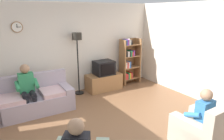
{
  "coord_description": "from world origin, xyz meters",
  "views": [
    {
      "loc": [
        -2.17,
        -3.26,
        2.43
      ],
      "look_at": [
        0.46,
        0.99,
        1.02
      ],
      "focal_mm": 33.29,
      "sensor_mm": 36.0,
      "label": 1
    }
  ],
  "objects_px": {
    "floor_lamp": "(77,47)",
    "armchair_near_bookshelf": "(202,131)",
    "tv_stand": "(104,82)",
    "person_in_right_armchair": "(200,114)",
    "tv": "(104,68)",
    "bookshelf": "(129,61)",
    "person_on_couch": "(27,87)",
    "couch": "(33,100)"
  },
  "relations": [
    {
      "from": "tv_stand",
      "to": "person_in_right_armchair",
      "type": "height_order",
      "value": "person_in_right_armchair"
    },
    {
      "from": "tv_stand",
      "to": "person_in_right_armchair",
      "type": "xyz_separation_m",
      "value": [
        0.12,
        -3.4,
        0.35
      ]
    },
    {
      "from": "couch",
      "to": "tv",
      "type": "relative_size",
      "value": 3.2
    },
    {
      "from": "floor_lamp",
      "to": "armchair_near_bookshelf",
      "type": "relative_size",
      "value": 2.04
    },
    {
      "from": "tv",
      "to": "bookshelf",
      "type": "xyz_separation_m",
      "value": [
        1.02,
        0.09,
        0.08
      ]
    },
    {
      "from": "tv",
      "to": "person_in_right_armchair",
      "type": "height_order",
      "value": "person_in_right_armchair"
    },
    {
      "from": "tv_stand",
      "to": "person_in_right_armchair",
      "type": "relative_size",
      "value": 0.98
    },
    {
      "from": "person_on_couch",
      "to": "person_in_right_armchair",
      "type": "distance_m",
      "value": 3.82
    },
    {
      "from": "couch",
      "to": "tv_stand",
      "type": "distance_m",
      "value": 2.31
    },
    {
      "from": "tv_stand",
      "to": "person_in_right_armchair",
      "type": "bearing_deg",
      "value": -88.03
    },
    {
      "from": "tv_stand",
      "to": "bookshelf",
      "type": "height_order",
      "value": "bookshelf"
    },
    {
      "from": "couch",
      "to": "floor_lamp",
      "type": "xyz_separation_m",
      "value": [
        1.46,
        0.5,
        1.14
      ]
    },
    {
      "from": "floor_lamp",
      "to": "armchair_near_bookshelf",
      "type": "distance_m",
      "value": 3.89
    },
    {
      "from": "armchair_near_bookshelf",
      "to": "person_in_right_armchair",
      "type": "bearing_deg",
      "value": 91.97
    },
    {
      "from": "bookshelf",
      "to": "tv_stand",
      "type": "bearing_deg",
      "value": -176.23
    },
    {
      "from": "tv",
      "to": "floor_lamp",
      "type": "relative_size",
      "value": 0.32
    },
    {
      "from": "armchair_near_bookshelf",
      "to": "couch",
      "type": "bearing_deg",
      "value": 127.72
    },
    {
      "from": "tv",
      "to": "person_in_right_armchair",
      "type": "bearing_deg",
      "value": -88.01
    },
    {
      "from": "tv",
      "to": "person_on_couch",
      "type": "xyz_separation_m",
      "value": [
        -2.37,
        -0.49,
        -0.03
      ]
    },
    {
      "from": "tv_stand",
      "to": "floor_lamp",
      "type": "distance_m",
      "value": 1.45
    },
    {
      "from": "tv_stand",
      "to": "tv",
      "type": "relative_size",
      "value": 1.83
    },
    {
      "from": "bookshelf",
      "to": "armchair_near_bookshelf",
      "type": "height_order",
      "value": "bookshelf"
    },
    {
      "from": "person_on_couch",
      "to": "person_in_right_armchair",
      "type": "xyz_separation_m",
      "value": [
        2.49,
        -2.89,
        -0.09
      ]
    },
    {
      "from": "floor_lamp",
      "to": "bookshelf",
      "type": "bearing_deg",
      "value": -0.98
    },
    {
      "from": "tv",
      "to": "armchair_near_bookshelf",
      "type": "height_order",
      "value": "tv"
    },
    {
      "from": "couch",
      "to": "tv",
      "type": "xyz_separation_m",
      "value": [
        2.27,
        0.38,
        0.41
      ]
    },
    {
      "from": "couch",
      "to": "person_in_right_armchair",
      "type": "xyz_separation_m",
      "value": [
        2.39,
        -3.0,
        0.29
      ]
    },
    {
      "from": "tv_stand",
      "to": "armchair_near_bookshelf",
      "type": "bearing_deg",
      "value": -88.03
    },
    {
      "from": "armchair_near_bookshelf",
      "to": "person_in_right_armchair",
      "type": "distance_m",
      "value": 0.33
    },
    {
      "from": "couch",
      "to": "tv_stand",
      "type": "xyz_separation_m",
      "value": [
        2.27,
        0.4,
        -0.06
      ]
    },
    {
      "from": "tv_stand",
      "to": "floor_lamp",
      "type": "relative_size",
      "value": 0.59
    },
    {
      "from": "couch",
      "to": "person_in_right_armchair",
      "type": "height_order",
      "value": "person_in_right_armchair"
    },
    {
      "from": "tv",
      "to": "bookshelf",
      "type": "height_order",
      "value": "bookshelf"
    },
    {
      "from": "tv",
      "to": "person_in_right_armchair",
      "type": "relative_size",
      "value": 0.54
    },
    {
      "from": "armchair_near_bookshelf",
      "to": "tv_stand",
      "type": "bearing_deg",
      "value": 91.97
    },
    {
      "from": "tv",
      "to": "armchair_near_bookshelf",
      "type": "relative_size",
      "value": 0.66
    },
    {
      "from": "bookshelf",
      "to": "floor_lamp",
      "type": "distance_m",
      "value": 1.95
    },
    {
      "from": "armchair_near_bookshelf",
      "to": "floor_lamp",
      "type": "bearing_deg",
      "value": 104.56
    },
    {
      "from": "bookshelf",
      "to": "armchair_near_bookshelf",
      "type": "xyz_separation_m",
      "value": [
        -0.9,
        -3.56,
        -0.52
      ]
    },
    {
      "from": "tv_stand",
      "to": "floor_lamp",
      "type": "height_order",
      "value": "floor_lamp"
    },
    {
      "from": "armchair_near_bookshelf",
      "to": "bookshelf",
      "type": "bearing_deg",
      "value": 75.76
    },
    {
      "from": "couch",
      "to": "tv_stand",
      "type": "bearing_deg",
      "value": 10.04
    }
  ]
}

